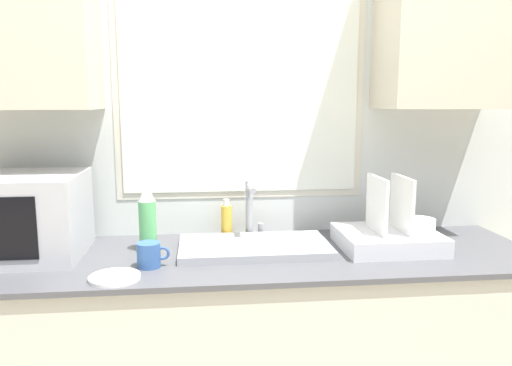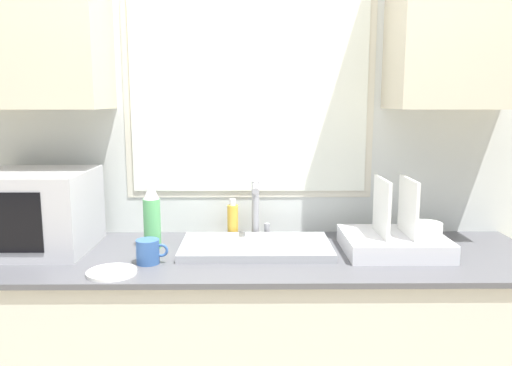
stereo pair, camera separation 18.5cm
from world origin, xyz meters
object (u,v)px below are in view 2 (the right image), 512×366
(soap_bottle, at_px, (233,220))
(mug_near_sink, at_px, (148,252))
(faucet, at_px, (256,205))
(spray_bottle, at_px, (152,216))
(dish_rack, at_px, (396,238))
(microwave, at_px, (36,211))

(soap_bottle, xyz_separation_m, mug_near_sink, (-0.29, -0.36, -0.03))
(faucet, bearing_deg, spray_bottle, -162.55)
(dish_rack, distance_m, spray_bottle, 0.96)
(faucet, height_order, spray_bottle, spray_bottle)
(faucet, height_order, mug_near_sink, faucet)
(faucet, xyz_separation_m, soap_bottle, (-0.10, 0.03, -0.07))
(soap_bottle, bearing_deg, microwave, -167.36)
(microwave, xyz_separation_m, dish_rack, (1.41, -0.06, -0.10))
(spray_bottle, bearing_deg, mug_near_sink, -83.33)
(soap_bottle, relative_size, mug_near_sink, 1.46)
(faucet, relative_size, spray_bottle, 0.91)
(microwave, xyz_separation_m, mug_near_sink, (0.47, -0.18, -0.11))
(soap_bottle, bearing_deg, spray_bottle, -153.45)
(faucet, distance_m, soap_bottle, 0.13)
(microwave, bearing_deg, dish_rack, -2.39)
(soap_bottle, bearing_deg, faucet, -14.46)
(spray_bottle, xyz_separation_m, soap_bottle, (0.32, 0.16, -0.05))
(spray_bottle, distance_m, mug_near_sink, 0.22)
(dish_rack, bearing_deg, spray_bottle, 175.64)
(dish_rack, bearing_deg, faucet, 159.26)
(microwave, relative_size, soap_bottle, 2.49)
(dish_rack, relative_size, spray_bottle, 1.43)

